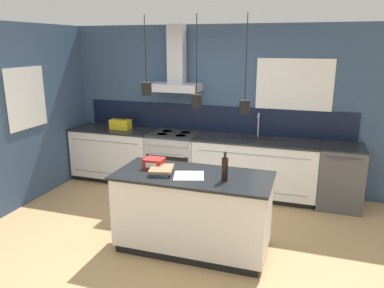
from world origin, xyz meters
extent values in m
plane|color=tan|center=(0.00, 0.00, 0.00)|extent=(16.00, 16.00, 0.00)
cube|color=#354C6B|center=(0.00, 2.03, 1.30)|extent=(5.60, 0.06, 2.60)
cube|color=black|center=(0.00, 1.99, 1.12)|extent=(4.42, 0.02, 0.43)
cube|color=white|center=(1.25, 1.99, 1.62)|extent=(1.12, 0.01, 0.96)
cube|color=black|center=(1.25, 1.99, 1.62)|extent=(1.04, 0.01, 0.88)
cube|color=#B5B5BA|center=(-0.56, 1.77, 1.64)|extent=(0.80, 0.46, 0.12)
cube|color=#B5B5BA|center=(-0.56, 1.86, 2.15)|extent=(0.26, 0.20, 0.90)
cylinder|color=black|center=(-0.18, -0.11, 2.26)|extent=(0.01, 0.01, 0.69)
cylinder|color=black|center=(-0.18, -0.11, 1.84)|extent=(0.11, 0.11, 0.14)
sphere|color=#F9D18C|center=(-0.18, -0.11, 1.84)|extent=(0.06, 0.06, 0.06)
cylinder|color=black|center=(0.37, -0.08, 2.20)|extent=(0.01, 0.01, 0.80)
cylinder|color=black|center=(0.37, -0.08, 1.73)|extent=(0.11, 0.11, 0.14)
sphere|color=#F9D18C|center=(0.37, -0.08, 1.73)|extent=(0.06, 0.06, 0.06)
cylinder|color=black|center=(0.87, -0.04, 2.18)|extent=(0.01, 0.01, 0.84)
cylinder|color=black|center=(0.87, -0.04, 1.69)|extent=(0.11, 0.11, 0.14)
sphere|color=#F9D18C|center=(0.87, -0.04, 1.69)|extent=(0.06, 0.06, 0.06)
cube|color=#354C6B|center=(-2.43, 0.70, 1.30)|extent=(0.06, 3.80, 2.60)
cube|color=white|center=(-2.39, 0.55, 1.55)|extent=(0.01, 0.76, 0.88)
cube|color=black|center=(-2.39, 0.55, 1.55)|extent=(0.01, 0.68, 0.80)
cube|color=black|center=(-1.66, 1.72, 0.04)|extent=(1.35, 0.56, 0.09)
cube|color=white|center=(-1.66, 1.69, 0.48)|extent=(1.39, 0.62, 0.79)
cube|color=gray|center=(-1.66, 1.38, 0.76)|extent=(1.22, 0.01, 0.01)
cube|color=gray|center=(-1.66, 1.38, 0.21)|extent=(1.22, 0.01, 0.01)
cube|color=black|center=(-1.66, 1.69, 0.90)|extent=(1.42, 0.64, 0.03)
cube|color=black|center=(0.76, 1.72, 0.04)|extent=(1.79, 0.56, 0.09)
cube|color=white|center=(0.76, 1.69, 0.48)|extent=(1.84, 0.62, 0.79)
cube|color=gray|center=(0.76, 1.38, 0.76)|extent=(1.62, 0.01, 0.01)
cube|color=gray|center=(0.76, 1.38, 0.21)|extent=(1.62, 0.01, 0.01)
cube|color=black|center=(0.76, 1.69, 0.90)|extent=(1.87, 0.64, 0.03)
cube|color=#262628|center=(0.76, 1.74, 0.91)|extent=(0.48, 0.34, 0.01)
cylinder|color=#B5B5BA|center=(0.76, 1.87, 1.09)|extent=(0.02, 0.02, 0.35)
sphere|color=#B5B5BA|center=(0.76, 1.87, 1.26)|extent=(0.03, 0.03, 0.03)
cylinder|color=#B5B5BA|center=(0.76, 1.81, 1.24)|extent=(0.02, 0.12, 0.02)
cube|color=#B5B5BA|center=(-0.56, 1.69, 0.43)|extent=(0.80, 0.62, 0.87)
cube|color=black|center=(-0.56, 1.37, 0.40)|extent=(0.69, 0.02, 0.44)
cylinder|color=#B5B5BA|center=(-0.56, 1.35, 0.63)|extent=(0.60, 0.02, 0.02)
cube|color=#B5B5BA|center=(-0.56, 1.37, 0.82)|extent=(0.69, 0.02, 0.07)
cube|color=#2D2D30|center=(-0.56, 1.69, 0.89)|extent=(0.80, 0.60, 0.04)
cylinder|color=black|center=(-0.72, 1.80, 0.91)|extent=(0.17, 0.17, 0.00)
cylinder|color=black|center=(-0.40, 1.80, 0.91)|extent=(0.17, 0.17, 0.00)
cylinder|color=black|center=(-0.72, 1.58, 0.91)|extent=(0.17, 0.17, 0.00)
cylinder|color=black|center=(-0.40, 1.58, 0.91)|extent=(0.17, 0.17, 0.00)
cube|color=#4C4C51|center=(1.99, 1.69, 0.45)|extent=(0.61, 0.62, 0.89)
cube|color=black|center=(1.99, 1.69, 0.90)|extent=(0.61, 0.62, 0.02)
cylinder|color=#4C4C51|center=(1.99, 1.36, 0.82)|extent=(0.46, 0.02, 0.02)
cube|color=black|center=(0.34, -0.08, 0.04)|extent=(1.63, 0.72, 0.09)
cube|color=white|center=(0.34, -0.08, 0.48)|extent=(1.70, 0.75, 0.79)
cube|color=black|center=(0.34, -0.08, 0.90)|extent=(1.75, 0.80, 0.03)
cylinder|color=black|center=(0.71, -0.16, 1.03)|extent=(0.07, 0.07, 0.25)
cylinder|color=black|center=(0.71, -0.16, 1.19)|extent=(0.03, 0.03, 0.06)
cylinder|color=#262628|center=(0.71, -0.16, 1.22)|extent=(0.03, 0.03, 0.01)
cube|color=#335684|center=(-0.02, -0.13, 0.93)|extent=(0.26, 0.35, 0.03)
cube|color=olive|center=(-0.01, -0.14, 0.96)|extent=(0.31, 0.36, 0.03)
cube|color=red|center=(-0.16, -0.01, 0.97)|extent=(0.22, 0.19, 0.12)
cube|color=white|center=(-0.16, -0.10, 0.97)|extent=(0.13, 0.01, 0.06)
cube|color=silver|center=(0.31, -0.14, 0.91)|extent=(0.40, 0.38, 0.01)
cube|color=gold|center=(-1.52, 1.69, 0.99)|extent=(0.34, 0.18, 0.16)
cylinder|color=black|center=(-1.52, 1.69, 1.09)|extent=(0.20, 0.02, 0.02)
camera|label=1|loc=(1.54, -3.80, 2.32)|focal=35.00mm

